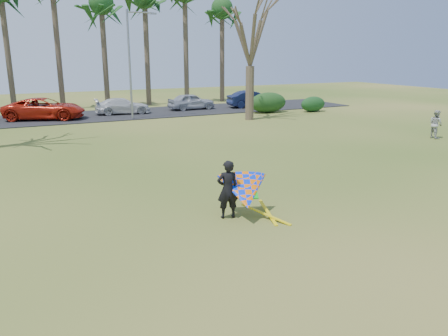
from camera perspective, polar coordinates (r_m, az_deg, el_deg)
name	(u,v)px	position (r m, az deg, el deg)	size (l,w,h in m)	color
ground	(253,217)	(13.56, 3.75, -6.44)	(100.00, 100.00, 0.00)	#285512
parking_strip	(99,116)	(36.82, -16.07, 6.57)	(46.00, 7.00, 0.06)	black
palm_6	(101,4)	(42.98, -15.75, 19.92)	(4.84, 4.84, 10.84)	#4D402E
palm_9	(222,10)	(46.81, -0.25, 19.97)	(4.84, 4.84, 10.84)	#4F3C2F
bare_tree_right	(251,30)	(33.28, 3.50, 17.59)	(6.27, 6.27, 9.21)	#4B3C2D
streetlight	(132,59)	(34.02, -11.99, 13.71)	(2.28, 0.18, 8.00)	gray
hedge_near	(268,103)	(37.64, 5.77, 8.50)	(3.42, 1.55, 1.71)	#183B15
hedge_far	(313,104)	(38.84, 11.55, 8.18)	(2.37, 1.11, 1.31)	#153B19
car_2	(45,109)	(35.83, -22.38, 7.19)	(2.67, 5.80, 1.61)	#B41F0E
car_3	(123,106)	(37.21, -13.09, 7.89)	(1.80, 4.43, 1.29)	silver
car_4	(191,101)	(39.31, -4.28, 8.67)	(1.67, 4.14, 1.41)	#A6AAB4
car_5	(252,99)	(40.99, 3.71, 8.99)	(1.59, 4.57, 1.51)	#172047
pedestrian_a	(436,124)	(28.83, 25.92, 5.17)	(0.81, 0.63, 1.67)	#A8A8A3
kite_flyer	(242,191)	(13.22, 2.43, -3.05)	(2.13, 2.39, 2.02)	black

